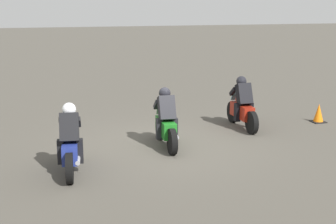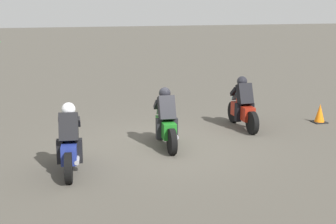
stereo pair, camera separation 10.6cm
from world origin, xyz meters
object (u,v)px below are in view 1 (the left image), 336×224
object	(u,v)px
rider_lane_b	(166,123)
rider_lane_c	(70,144)
rider_lane_a	(242,107)
traffic_cone	(319,114)

from	to	relation	value
rider_lane_b	rider_lane_c	world-z (taller)	same
rider_lane_b	rider_lane_c	distance (m)	2.79
rider_lane_a	rider_lane_c	xyz separation A→B (m)	(-2.43, 5.14, 0.00)
rider_lane_a	rider_lane_b	xyz separation A→B (m)	(-1.18, 2.64, 0.00)
traffic_cone	rider_lane_b	bearing A→B (deg)	102.36
rider_lane_c	traffic_cone	xyz separation A→B (m)	(2.39, -7.67, -0.36)
rider_lane_a	rider_lane_c	distance (m)	5.69
rider_lane_b	rider_lane_c	size ratio (longest dim) A/B	1.00
rider_lane_a	rider_lane_c	world-z (taller)	same
rider_lane_b	traffic_cone	world-z (taller)	rider_lane_b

